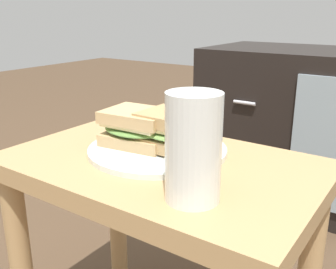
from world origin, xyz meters
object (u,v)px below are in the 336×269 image
Objects in this scene: tv_cabinet at (335,131)px; beer_glass at (193,150)px; plate at (157,149)px; sandwich_front at (139,128)px; sandwich_back at (177,131)px.

tv_cabinet is 1.07m from beer_glass.
sandwich_front is (-0.04, -0.01, 0.04)m from plate.
sandwich_back is at bearing 130.59° from beer_glass.
tv_cabinet reaches higher than sandwich_front.
sandwich_back reaches higher than sandwich_front.
sandwich_front is 0.08m from sandwich_back.
sandwich_front is at bearing -100.80° from tv_cabinet.
sandwich_front is 0.96× the size of beer_glass.
sandwich_front is at bearing -171.79° from plate.
tv_cabinet is at bearing 81.53° from plate.
beer_glass is (0.19, -0.12, 0.03)m from sandwich_front.
plate is (-0.14, -0.92, 0.17)m from tv_cabinet.
beer_glass reaches higher than sandwich_front.
plate is 0.21m from beer_glass.
tv_cabinet is at bearing 90.91° from beer_glass.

